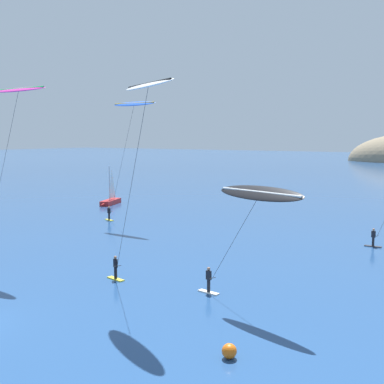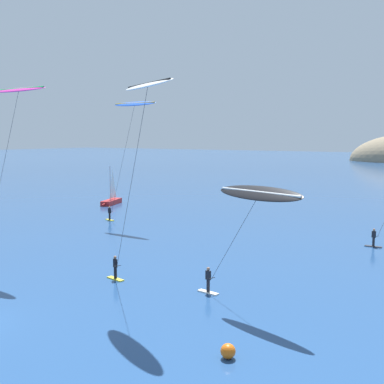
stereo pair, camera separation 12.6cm
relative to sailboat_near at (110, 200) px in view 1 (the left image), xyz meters
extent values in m
cube|color=#B22323|center=(-0.10, 0.29, -0.29)|extent=(2.92, 4.99, 0.70)
cone|color=#B22323|center=(0.70, -1.97, -0.29)|extent=(1.35, 2.26, 0.67)
cylinder|color=#B2B2B7|center=(0.00, 0.00, 2.56)|extent=(0.12, 0.12, 5.00)
pyramid|color=white|center=(-0.30, 0.85, 2.38)|extent=(0.68, 1.72, 4.25)
cylinder|color=#A5A5AD|center=(-0.30, 0.85, 0.31)|extent=(0.68, 1.72, 0.08)
ellipsoid|color=#D62D9E|center=(17.57, -28.37, 13.02)|extent=(6.01, 1.37, 0.58)
cylinder|color=#28D160|center=(17.57, -28.37, 13.07)|extent=(5.69, 0.28, 0.16)
cylinder|color=#333338|center=(15.14, -28.42, 6.67)|extent=(4.88, 0.13, 12.50)
cube|color=yellow|center=(26.54, -27.60, -0.60)|extent=(1.54, 0.64, 0.08)
cylinder|color=black|center=(26.54, -27.60, -0.16)|extent=(0.22, 0.22, 0.80)
cube|color=black|center=(26.54, -27.60, 0.54)|extent=(0.39, 0.33, 0.60)
sphere|color=#9E7051|center=(26.54, -27.60, 0.96)|extent=(0.22, 0.22, 0.22)
cylinder|color=black|center=(26.86, -27.75, 0.42)|extent=(0.27, 0.51, 0.04)
ellipsoid|color=white|center=(31.61, -30.00, 12.43)|extent=(5.77, 3.76, 0.71)
cylinder|color=black|center=(31.61, -30.00, 12.48)|extent=(4.96, 2.46, 0.16)
cylinder|color=#333338|center=(29.23, -28.88, 6.38)|extent=(4.78, 2.28, 11.92)
cube|color=silver|center=(33.58, -26.45, -0.60)|extent=(1.54, 0.57, 0.08)
cylinder|color=black|center=(33.58, -26.45, -0.16)|extent=(0.22, 0.22, 0.80)
cube|color=black|center=(33.58, -26.45, 0.54)|extent=(0.38, 0.28, 0.60)
sphere|color=#9E7051|center=(33.58, -26.45, 0.96)|extent=(0.22, 0.22, 0.22)
cylinder|color=black|center=(33.92, -26.55, 0.42)|extent=(0.18, 0.54, 0.04)
ellipsoid|color=black|center=(37.63, -27.56, 6.25)|extent=(6.20, 2.77, 0.87)
cylinder|color=white|center=(37.63, -27.56, 6.30)|extent=(5.63, 1.68, 0.16)
cylinder|color=#333338|center=(35.78, -27.05, 3.28)|extent=(3.74, 1.04, 5.74)
cube|color=#2D2D33|center=(39.30, -6.93, -0.60)|extent=(1.51, 0.45, 0.08)
cylinder|color=black|center=(39.30, -6.93, -0.16)|extent=(0.22, 0.22, 0.80)
cube|color=black|center=(39.30, -6.93, 0.54)|extent=(0.36, 0.24, 0.60)
sphere|color=#9E7051|center=(39.30, -6.93, 0.96)|extent=(0.22, 0.22, 0.22)
cylinder|color=black|center=(39.65, -6.97, 0.42)|extent=(0.10, 0.55, 0.04)
cube|color=yellow|center=(9.31, -10.01, -0.60)|extent=(1.55, 0.82, 0.08)
cylinder|color=black|center=(9.31, -10.01, -0.16)|extent=(0.22, 0.22, 0.80)
cube|color=black|center=(9.31, -10.01, 0.54)|extent=(0.34, 0.21, 0.60)
sphere|color=#9E7051|center=(9.31, -10.01, 0.96)|extent=(0.22, 0.22, 0.22)
cylinder|color=black|center=(9.66, -10.02, 0.42)|extent=(0.05, 0.55, 0.04)
ellipsoid|color=blue|center=(13.57, -10.09, 13.11)|extent=(6.16, 1.21, 0.69)
cylinder|color=gold|center=(13.57, -10.09, 13.16)|extent=(5.84, 0.26, 0.16)
cylinder|color=#333338|center=(11.61, -10.05, 6.71)|extent=(3.94, 0.09, 12.60)
sphere|color=orange|center=(39.23, -33.83, -0.29)|extent=(0.70, 0.70, 0.70)
camera|label=1|loc=(49.41, -52.22, 9.45)|focal=45.00mm
camera|label=2|loc=(49.52, -52.15, 9.45)|focal=45.00mm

